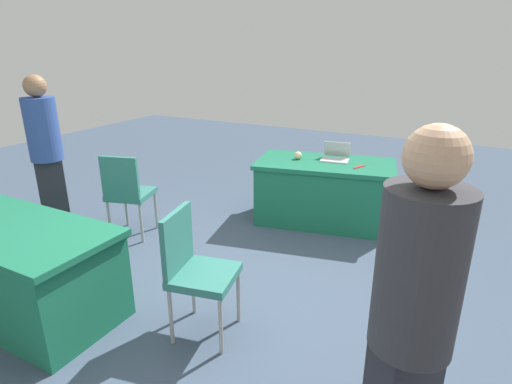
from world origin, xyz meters
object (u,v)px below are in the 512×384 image
object	(u,v)px
chair_tucked_right	(195,265)
yarn_ball	(298,155)
laptop_silver	(335,157)
scissors_red	(359,167)
person_presenter	(46,148)
person_attendee_standing	(412,316)
table_foreground	(324,192)
chair_near_front	(127,190)
table_mid_left	(15,267)

from	to	relation	value
chair_tucked_right	yarn_ball	world-z (taller)	chair_tucked_right
laptop_silver	scissors_red	bearing A→B (deg)	144.40
person_presenter	person_attendee_standing	size ratio (longest dim) A/B	0.98
person_presenter	chair_tucked_right	bearing A→B (deg)	-68.23
table_foreground	person_attendee_standing	size ratio (longest dim) A/B	0.96
chair_tucked_right	yarn_ball	xyz separation A→B (m)	(0.18, -2.41, 0.24)
chair_near_front	scissors_red	bearing A→B (deg)	16.32
chair_near_front	yarn_ball	bearing A→B (deg)	27.92
table_mid_left	person_presenter	distance (m)	1.67
laptop_silver	scissors_red	distance (m)	0.38
chair_tucked_right	person_presenter	distance (m)	2.62
person_presenter	laptop_silver	bearing A→B (deg)	-17.51
table_mid_left	scissors_red	world-z (taller)	scissors_red
table_mid_left	chair_tucked_right	bearing A→B (deg)	-163.39
table_mid_left	person_presenter	xyz separation A→B (m)	(1.02, -1.17, 0.61)
chair_tucked_right	scissors_red	distance (m)	2.47
laptop_silver	person_attendee_standing	bearing A→B (deg)	104.53
chair_near_front	chair_tucked_right	xyz separation A→B (m)	(-1.62, 1.02, 0.00)
chair_near_front	laptop_silver	bearing A→B (deg)	24.12
chair_near_front	chair_tucked_right	bearing A→B (deg)	-48.09
chair_tucked_right	laptop_silver	bearing A→B (deg)	163.88
yarn_ball	scissors_red	xyz separation A→B (m)	(-0.75, 0.00, -0.04)
table_mid_left	scissors_red	distance (m)	3.50
chair_tucked_right	laptop_silver	world-z (taller)	chair_tucked_right
table_mid_left	laptop_silver	distance (m)	3.48
table_mid_left	chair_near_front	size ratio (longest dim) A/B	1.90
table_mid_left	chair_tucked_right	size ratio (longest dim) A/B	1.90
chair_near_front	person_attendee_standing	xyz separation A→B (m)	(-3.14, 1.60, 0.46)
yarn_ball	chair_tucked_right	bearing A→B (deg)	94.24
person_attendee_standing	chair_tucked_right	bearing A→B (deg)	109.75
person_presenter	yarn_ball	size ratio (longest dim) A/B	19.17
table_mid_left	scissors_red	xyz separation A→B (m)	(-2.02, -2.84, 0.38)
chair_near_front	laptop_silver	xyz separation A→B (m)	(-1.85, -1.56, 0.24)
chair_near_front	laptop_silver	world-z (taller)	chair_near_front
table_foreground	person_attendee_standing	xyz separation A→B (m)	(-1.36, 3.02, 0.64)
person_attendee_standing	yarn_ball	xyz separation A→B (m)	(1.70, -2.98, -0.22)
laptop_silver	yarn_ball	xyz separation A→B (m)	(0.41, 0.17, 0.01)
chair_near_front	chair_tucked_right	size ratio (longest dim) A/B	1.00
chair_near_front	person_presenter	distance (m)	1.00
table_foreground	yarn_ball	world-z (taller)	yarn_ball
person_attendee_standing	yarn_ball	distance (m)	3.44
chair_tucked_right	person_presenter	xyz separation A→B (m)	(2.48, -0.74, 0.44)
chair_near_front	scissors_red	world-z (taller)	chair_near_front
table_foreground	chair_tucked_right	distance (m)	2.45
laptop_silver	scissors_red	size ratio (longest dim) A/B	1.96
chair_near_front	person_attendee_standing	distance (m)	3.55
table_mid_left	laptop_silver	bearing A→B (deg)	-119.27
person_attendee_standing	scissors_red	size ratio (longest dim) A/B	10.02
laptop_silver	yarn_ball	size ratio (longest dim) A/B	3.82
yarn_ball	scissors_red	bearing A→B (deg)	179.67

